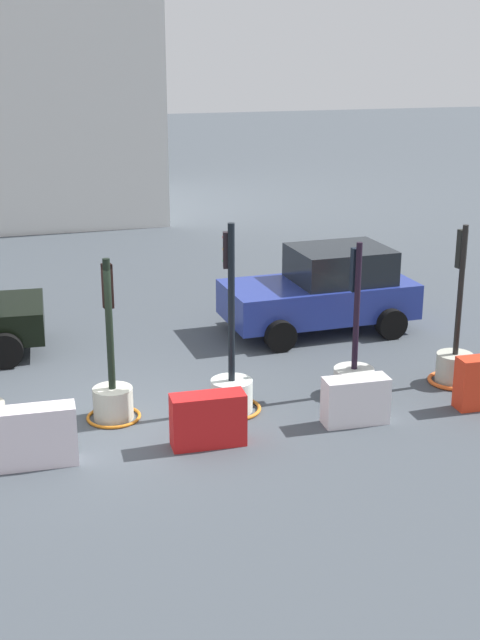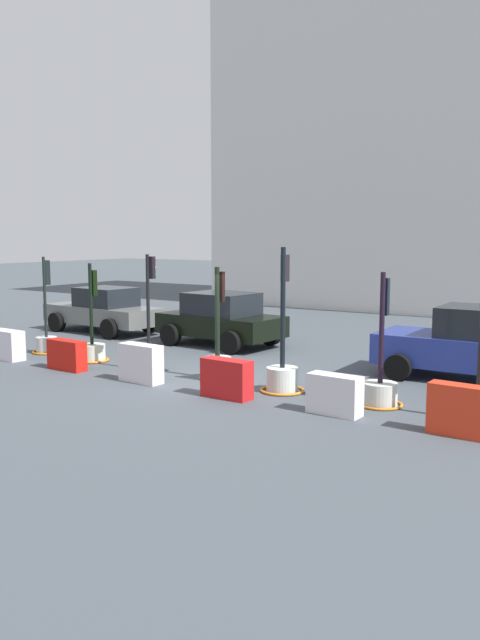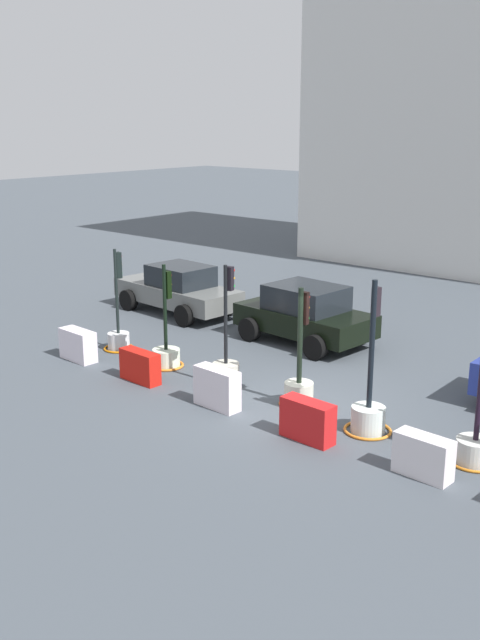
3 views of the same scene
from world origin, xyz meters
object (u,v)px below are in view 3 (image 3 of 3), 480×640
Objects in this scene: traffic_light_4 at (369,410)px; construction_barrier_4 at (423,456)px; traffic_light_0 at (119,332)px; traffic_light_5 at (476,442)px; car_black_sedan at (305,314)px; construction_barrier_1 at (140,366)px; traffic_light_1 at (166,352)px; traffic_light_3 at (299,385)px; traffic_light_2 at (226,365)px; construction_barrier_2 at (217,388)px; construction_barrier_0 at (78,345)px; construction_barrier_3 at (308,420)px; car_grey_saloon at (178,289)px.

construction_barrier_4 is at bearing -30.50° from traffic_light_4.
traffic_light_5 is at bearing -0.96° from traffic_light_0.
car_black_sedan is at bearing 140.96° from construction_barrier_4.
construction_barrier_1 is (-5.75, -1.07, -0.08)m from traffic_light_4.
traffic_light_3 is at bearing 1.67° from traffic_light_1.
traffic_light_2 is 2.53× the size of construction_barrier_1.
construction_barrier_2 is (2.54, 0.01, 0.06)m from construction_barrier_1.
construction_barrier_0 is 6.33m from car_black_sedan.
construction_barrier_2 is 2.52m from construction_barrier_3.
traffic_light_5 is (4.17, -0.15, -0.06)m from traffic_light_3.
car_black_sedan is (3.56, 5.22, 0.43)m from construction_barrier_0.
traffic_light_4 is at bearing -22.87° from car_grey_saloon.
traffic_light_2 is 2.02m from traffic_light_3.
traffic_light_2 is at bearing 123.40° from construction_barrier_2.
construction_barrier_2 is at bearing -179.78° from construction_barrier_4.
car_grey_saloon reaches higher than construction_barrier_4.
traffic_light_2 reaches higher than car_grey_saloon.
construction_barrier_0 is (-8.23, -1.04, -0.05)m from traffic_light_4.
traffic_light_1 reaches higher than construction_barrier_1.
traffic_light_1 is 0.99× the size of traffic_light_5.
traffic_light_0 is 1.32m from construction_barrier_0.
traffic_light_5 is at bearing -0.18° from traffic_light_1.
traffic_light_3 is 0.99× the size of traffic_light_5.
traffic_light_4 reaches higher than car_black_sedan.
traffic_light_0 is at bearing 86.53° from construction_barrier_0.
traffic_light_2 is 3.45m from construction_barrier_3.
traffic_light_4 is at bearing 18.28° from construction_barrier_2.
construction_barrier_3 is (1.24, -1.38, -0.06)m from traffic_light_3.
traffic_light_0 is 6.21m from traffic_light_3.
construction_barrier_0 is (-0.08, -1.32, -0.07)m from traffic_light_0.
traffic_light_3 is at bearing 11.56° from construction_barrier_0.
traffic_light_4 is at bearing -0.61° from traffic_light_2.
construction_barrier_3 is at bearing -1.83° from construction_barrier_2.
construction_barrier_0 is at bearing -73.68° from car_grey_saloon.
traffic_light_5 reaches higher than construction_barrier_4.
traffic_light_4 reaches higher than construction_barrier_1.
traffic_light_1 is 1.00× the size of traffic_light_3.
construction_barrier_3 is 10.46m from car_grey_saloon.
traffic_light_1 is 1.24m from construction_barrier_1.
traffic_light_2 is at bearing 169.25° from construction_barrier_4.
traffic_light_1 is 7.94m from construction_barrier_4.
traffic_light_1 is at bearing -109.28° from car_black_sedan.
construction_barrier_0 is at bearing 179.82° from construction_barrier_2.
construction_barrier_4 is 8.30m from car_black_sedan.
traffic_light_5 reaches higher than traffic_light_1.
traffic_light_3 reaches higher than car_black_sedan.
construction_barrier_2 is at bearing -38.38° from car_grey_saloon.
car_grey_saloon is (-1.59, 3.84, 0.30)m from traffic_light_0.
car_black_sedan is (5.07, 0.07, 0.05)m from car_grey_saloon.
traffic_light_1 reaches higher than car_black_sedan.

